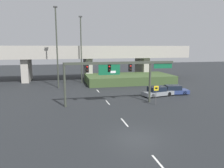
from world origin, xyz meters
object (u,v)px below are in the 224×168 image
Objects in this scene: speed_limit_sign at (156,92)px; parked_sedan_mid_right at (174,90)px; highway_light_pole_far at (81,48)px; highway_light_pole_near at (57,46)px; parked_sedan_near_right at (157,92)px; signal_gantry at (117,70)px.

speed_limit_sign is 0.56× the size of parked_sedan_mid_right.
speed_limit_sign is 0.19× the size of highway_light_pole_far.
highway_light_pole_far is at bearing 137.20° from parked_sedan_mid_right.
highway_light_pole_far is (4.62, 4.79, -0.42)m from highway_light_pole_near.
highway_light_pole_near is (-12.04, 15.01, 5.76)m from speed_limit_sign.
highway_light_pole_far is 18.99m from parked_sedan_near_right.
highway_light_pole_near reaches higher than signal_gantry.
signal_gantry is at bearing -167.77° from parked_sedan_near_right.
speed_limit_sign is at bearing -51.28° from highway_light_pole_near.
parked_sedan_near_right is 1.11× the size of parked_sedan_mid_right.
parked_sedan_near_right is (9.86, -14.94, -6.33)m from highway_light_pole_far.
speed_limit_sign is 20.09m from highway_light_pole_near.
signal_gantry is 2.86× the size of parked_sedan_near_right.
parked_sedan_near_right is (2.45, 4.86, -0.98)m from speed_limit_sign.
parked_sedan_mid_right is at bearing 44.77° from speed_limit_sign.
signal_gantry is 5.64× the size of speed_limit_sign.
parked_sedan_mid_right is (17.41, -9.68, -6.75)m from highway_light_pole_near.
highway_light_pole_far reaches higher than parked_sedan_near_right.
parked_sedan_near_right is (7.04, 3.10, -3.72)m from signal_gantry.
highway_light_pole_far is 2.66× the size of parked_sedan_near_right.
signal_gantry reaches higher than parked_sedan_near_right.
parked_sedan_mid_right is at bearing -48.54° from highway_light_pole_far.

